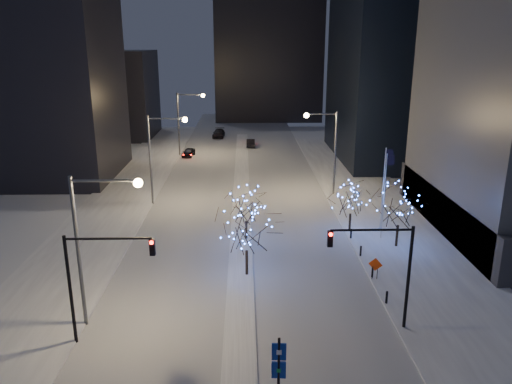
{
  "coord_description": "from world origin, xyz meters",
  "views": [
    {
      "loc": [
        0.35,
        -26.8,
        17.67
      ],
      "look_at": [
        1.37,
        14.97,
        5.0
      ],
      "focal_mm": 35.0,
      "sensor_mm": 36.0,
      "label": 1
    }
  ],
  "objects_px": {
    "traffic_signal_west": "(95,271)",
    "wayfinding_sign": "(279,366)",
    "construction_sign": "(375,266)",
    "holiday_tree_plaza_near": "(399,208)",
    "holiday_tree_median_near": "(247,231)",
    "holiday_tree_plaza_far": "(351,199)",
    "street_lamp_w_near": "(93,231)",
    "car_near": "(189,152)",
    "street_lamp_east": "(328,142)",
    "traffic_signal_east": "(385,261)",
    "street_lamp_w_far": "(185,115)",
    "street_lamp_w_mid": "(159,148)",
    "car_mid": "(251,143)",
    "car_far": "(219,133)",
    "holiday_tree_median_far": "(246,206)"
  },
  "relations": [
    {
      "from": "street_lamp_east",
      "to": "holiday_tree_plaza_near",
      "type": "distance_m",
      "value": 16.58
    },
    {
      "from": "street_lamp_east",
      "to": "holiday_tree_median_far",
      "type": "height_order",
      "value": "street_lamp_east"
    },
    {
      "from": "wayfinding_sign",
      "to": "holiday_tree_median_far",
      "type": "bearing_deg",
      "value": 97.47
    },
    {
      "from": "traffic_signal_east",
      "to": "car_near",
      "type": "relative_size",
      "value": 1.82
    },
    {
      "from": "street_lamp_east",
      "to": "car_near",
      "type": "bearing_deg",
      "value": 131.01
    },
    {
      "from": "car_far",
      "to": "street_lamp_w_far",
      "type": "bearing_deg",
      "value": -102.79
    },
    {
      "from": "traffic_signal_west",
      "to": "construction_sign",
      "type": "bearing_deg",
      "value": 22.31
    },
    {
      "from": "street_lamp_w_near",
      "to": "car_mid",
      "type": "bearing_deg",
      "value": 79.6
    },
    {
      "from": "street_lamp_w_far",
      "to": "car_near",
      "type": "xyz_separation_m",
      "value": [
        0.43,
        -0.62,
        -5.85
      ]
    },
    {
      "from": "car_mid",
      "to": "wayfinding_sign",
      "type": "height_order",
      "value": "wayfinding_sign"
    },
    {
      "from": "car_near",
      "to": "holiday_tree_median_near",
      "type": "bearing_deg",
      "value": -69.63
    },
    {
      "from": "street_lamp_w_near",
      "to": "car_near",
      "type": "xyz_separation_m",
      "value": [
        0.43,
        49.38,
        -5.85
      ]
    },
    {
      "from": "traffic_signal_east",
      "to": "street_lamp_w_far",
      "type": "bearing_deg",
      "value": 109.32
    },
    {
      "from": "street_lamp_w_mid",
      "to": "wayfinding_sign",
      "type": "relative_size",
      "value": 2.49
    },
    {
      "from": "traffic_signal_west",
      "to": "holiday_tree_plaza_near",
      "type": "distance_m",
      "value": 26.42
    },
    {
      "from": "car_far",
      "to": "holiday_tree_plaza_near",
      "type": "bearing_deg",
      "value": -68.25
    },
    {
      "from": "traffic_signal_west",
      "to": "holiday_tree_median_far",
      "type": "relative_size",
      "value": 1.42
    },
    {
      "from": "car_near",
      "to": "car_far",
      "type": "xyz_separation_m",
      "value": [
        4.02,
        16.48,
        0.09
      ]
    },
    {
      "from": "street_lamp_w_mid",
      "to": "holiday_tree_plaza_near",
      "type": "height_order",
      "value": "street_lamp_w_mid"
    },
    {
      "from": "street_lamp_east",
      "to": "wayfinding_sign",
      "type": "bearing_deg",
      "value": -102.7
    },
    {
      "from": "street_lamp_w_far",
      "to": "street_lamp_east",
      "type": "height_order",
      "value": "same"
    },
    {
      "from": "holiday_tree_median_near",
      "to": "holiday_tree_plaza_far",
      "type": "distance_m",
      "value": 13.67
    },
    {
      "from": "car_near",
      "to": "wayfinding_sign",
      "type": "bearing_deg",
      "value": -71.21
    },
    {
      "from": "traffic_signal_east",
      "to": "car_far",
      "type": "xyz_separation_m",
      "value": [
        -13.42,
        66.86,
        -4.01
      ]
    },
    {
      "from": "street_lamp_w_far",
      "to": "traffic_signal_west",
      "type": "height_order",
      "value": "street_lamp_w_far"
    },
    {
      "from": "holiday_tree_median_near",
      "to": "wayfinding_sign",
      "type": "height_order",
      "value": "holiday_tree_median_near"
    },
    {
      "from": "traffic_signal_west",
      "to": "holiday_tree_plaza_far",
      "type": "height_order",
      "value": "traffic_signal_west"
    },
    {
      "from": "traffic_signal_east",
      "to": "construction_sign",
      "type": "bearing_deg",
      "value": 78.51
    },
    {
      "from": "traffic_signal_west",
      "to": "holiday_tree_median_far",
      "type": "bearing_deg",
      "value": 61.09
    },
    {
      "from": "holiday_tree_plaza_far",
      "to": "holiday_tree_median_near",
      "type": "bearing_deg",
      "value": -137.05
    },
    {
      "from": "street_lamp_w_mid",
      "to": "car_near",
      "type": "height_order",
      "value": "street_lamp_w_mid"
    },
    {
      "from": "street_lamp_east",
      "to": "holiday_tree_median_near",
      "type": "xyz_separation_m",
      "value": [
        -9.58,
        -21.25,
        -2.64
      ]
    },
    {
      "from": "street_lamp_east",
      "to": "holiday_tree_median_far",
      "type": "distance_m",
      "value": 17.11
    },
    {
      "from": "street_lamp_w_mid",
      "to": "wayfinding_sign",
      "type": "height_order",
      "value": "street_lamp_w_mid"
    },
    {
      "from": "wayfinding_sign",
      "to": "street_lamp_w_far",
      "type": "bearing_deg",
      "value": 104.33
    },
    {
      "from": "street_lamp_w_near",
      "to": "car_mid",
      "type": "distance_m",
      "value": 58.12
    },
    {
      "from": "car_far",
      "to": "holiday_tree_plaza_far",
      "type": "distance_m",
      "value": 52.07
    },
    {
      "from": "street_lamp_east",
      "to": "car_mid",
      "type": "xyz_separation_m",
      "value": [
        -8.58,
        28.88,
        -5.78
      ]
    },
    {
      "from": "traffic_signal_west",
      "to": "car_mid",
      "type": "xyz_separation_m",
      "value": [
        9.94,
        58.88,
        -4.09
      ]
    },
    {
      "from": "car_mid",
      "to": "holiday_tree_median_far",
      "type": "bearing_deg",
      "value": 88.96
    },
    {
      "from": "traffic_signal_west",
      "to": "car_mid",
      "type": "distance_m",
      "value": 59.85
    },
    {
      "from": "street_lamp_w_near",
      "to": "holiday_tree_plaza_far",
      "type": "bearing_deg",
      "value": 39.56
    },
    {
      "from": "car_mid",
      "to": "street_lamp_w_mid",
      "type": "bearing_deg",
      "value": 72.17
    },
    {
      "from": "traffic_signal_west",
      "to": "holiday_tree_plaza_near",
      "type": "bearing_deg",
      "value": 32.28
    },
    {
      "from": "car_far",
      "to": "holiday_tree_plaza_near",
      "type": "xyz_separation_m",
      "value": [
        18.36,
        -53.76,
        2.95
      ]
    },
    {
      "from": "street_lamp_east",
      "to": "construction_sign",
      "type": "bearing_deg",
      "value": -89.44
    },
    {
      "from": "construction_sign",
      "to": "holiday_tree_plaza_near",
      "type": "bearing_deg",
      "value": 83.83
    },
    {
      "from": "street_lamp_w_far",
      "to": "car_near",
      "type": "bearing_deg",
      "value": -55.17
    },
    {
      "from": "traffic_signal_west",
      "to": "wayfinding_sign",
      "type": "xyz_separation_m",
      "value": [
        10.41,
        -6.0,
        -2.3
      ]
    },
    {
      "from": "holiday_tree_median_near",
      "to": "holiday_tree_plaza_far",
      "type": "height_order",
      "value": "holiday_tree_median_near"
    }
  ]
}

